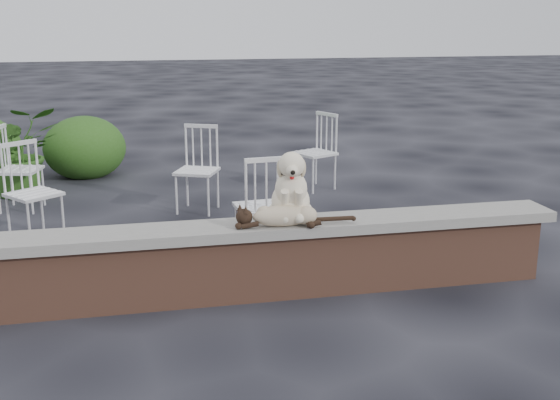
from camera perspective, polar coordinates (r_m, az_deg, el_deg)
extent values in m
plane|color=black|center=(5.33, -9.38, -8.39)|extent=(60.00, 60.00, 0.00)
cube|color=brown|center=(5.23, -9.50, -5.87)|extent=(6.00, 0.30, 0.50)
cube|color=slate|center=(5.14, -9.63, -2.85)|extent=(6.20, 0.40, 0.08)
imported|color=#275017|center=(8.78, -20.74, 3.80)|extent=(1.15, 1.06, 1.08)
ellipsoid|color=#275017|center=(9.61, -15.84, 4.15)|extent=(1.08, 0.99, 0.86)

